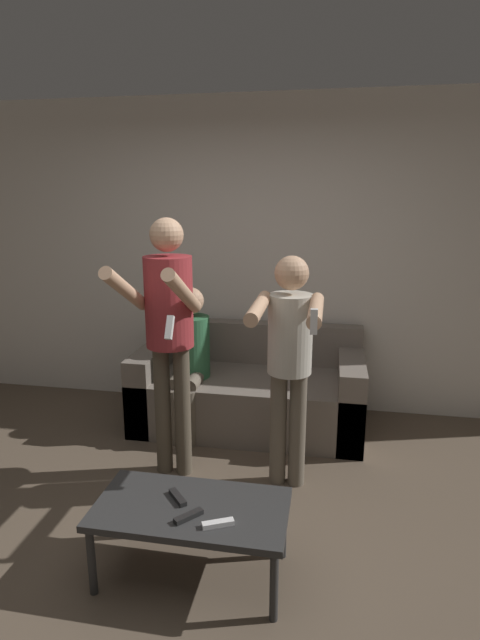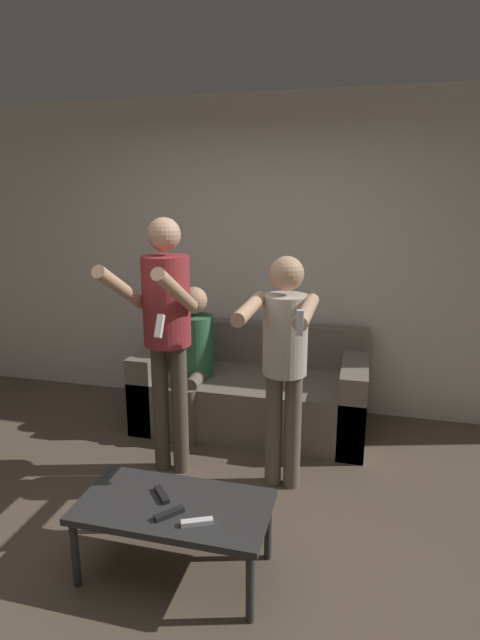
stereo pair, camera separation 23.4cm
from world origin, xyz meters
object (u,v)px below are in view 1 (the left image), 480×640
object	(u,v)px
person_standing_right	(289,349)
remote_far	(178,497)
person_standing_left	(169,321)
person_seated	(189,354)
couch	(249,392)
coffee_table	(191,513)
remote_mid	(189,516)
remote_near	(218,524)

from	to	relation	value
person_standing_right	remote_far	size ratio (longest dim) A/B	11.19
person_standing_left	person_seated	xyz separation A→B (m)	(-0.06, 0.66, -0.44)
couch	coffee_table	distance (m)	1.77
person_standing_left	person_standing_right	size ratio (longest dim) A/B	1.14
coffee_table	person_standing_left	bearing A→B (deg)	113.23
remote_mid	remote_far	bearing A→B (deg)	125.15
person_seated	person_standing_left	bearing A→B (deg)	-84.71
person_seated	remote_mid	xyz separation A→B (m)	(0.47, -1.67, -0.24)
person_standing_left	remote_near	size ratio (longest dim) A/B	11.60
person_standing_left	person_standing_right	world-z (taller)	person_standing_left
person_standing_left	remote_mid	distance (m)	1.28
person_standing_right	remote_far	distance (m)	1.12
coffee_table	remote_mid	world-z (taller)	remote_mid
person_seated	remote_mid	bearing A→B (deg)	-74.38
remote_near	remote_far	distance (m)	0.30
person_standing_left	person_standing_right	bearing A→B (deg)	-0.51
remote_mid	person_seated	bearing A→B (deg)	105.62
remote_near	remote_far	world-z (taller)	same
person_standing_left	person_seated	size ratio (longest dim) A/B	1.48
remote_far	person_seated	bearing A→B (deg)	103.58
remote_far	person_standing_left	bearing A→B (deg)	109.59
remote_near	remote_far	xyz separation A→B (m)	(-0.25, 0.17, 0.00)
person_standing_right	person_standing_left	bearing A→B (deg)	179.49
remote_near	remote_far	bearing A→B (deg)	146.16
person_standing_left	person_seated	distance (m)	0.80
couch	remote_mid	distance (m)	1.87
person_standing_right	remote_mid	xyz separation A→B (m)	(-0.38, -1.00, -0.54)
person_seated	remote_near	xyz separation A→B (m)	(0.62, -1.70, -0.24)
person_standing_left	coffee_table	world-z (taller)	person_standing_left
person_standing_right	remote_near	xyz separation A→B (m)	(-0.23, -1.03, -0.54)
person_standing_left	remote_far	bearing A→B (deg)	-70.41
couch	person_standing_left	bearing A→B (deg)	-114.41
person_standing_right	person_seated	bearing A→B (deg)	141.63
person_standing_right	coffee_table	size ratio (longest dim) A/B	1.60
person_standing_left	remote_mid	world-z (taller)	person_standing_left
person_seated	remote_mid	world-z (taller)	person_seated
remote_near	couch	bearing A→B (deg)	94.87
coffee_table	remote_far	world-z (taller)	remote_far
couch	person_seated	bearing A→B (deg)	-156.07
person_standing_left	person_seated	world-z (taller)	person_standing_left
couch	remote_near	distance (m)	1.91
couch	person_standing_right	size ratio (longest dim) A/B	1.20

